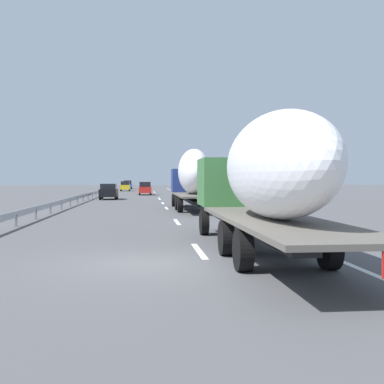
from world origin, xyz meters
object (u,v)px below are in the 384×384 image
object	(u,v)px
road_sign	(199,180)
truck_lead	(192,176)
truck_trailing	(263,176)
car_blue_sedan	(128,185)
car_black_suv	(109,191)
car_yellow_coupe	(125,186)
car_red_compact	(145,188)

from	to	relation	value
road_sign	truck_lead	bearing A→B (deg)	172.08
truck_trailing	road_sign	world-z (taller)	truck_trailing
truck_lead	road_sign	bearing A→B (deg)	-7.92
car_blue_sedan	car_black_suv	size ratio (longest dim) A/B	1.03
car_yellow_coupe	car_black_suv	distance (m)	36.85
truck_lead	truck_trailing	xyz separation A→B (m)	(-20.70, 0.00, -0.11)
car_yellow_coupe	car_red_compact	bearing A→B (deg)	-170.57
car_red_compact	car_black_suv	world-z (taller)	car_red_compact
car_black_suv	truck_trailing	bearing A→B (deg)	-169.15
truck_lead	car_blue_sedan	world-z (taller)	truck_lead
truck_trailing	car_yellow_coupe	distance (m)	76.26
road_sign	car_black_suv	bearing A→B (deg)	110.28
truck_lead	car_black_suv	xyz separation A→B (m)	(18.37, 7.49, -1.57)
car_black_suv	road_sign	distance (m)	11.36
truck_trailing	car_black_suv	world-z (taller)	truck_trailing
truck_trailing	car_yellow_coupe	world-z (taller)	truck_trailing
road_sign	truck_trailing	bearing A→B (deg)	175.87
road_sign	car_yellow_coupe	bearing A→B (deg)	17.30
truck_lead	car_red_compact	xyz separation A→B (m)	(32.80, 3.43, -1.53)
truck_lead	car_yellow_coupe	bearing A→B (deg)	7.38
car_red_compact	road_sign	bearing A→B (deg)	-148.16
truck_trailing	car_black_suv	bearing A→B (deg)	10.85
car_blue_sedan	car_red_compact	world-z (taller)	car_blue_sedan
car_red_compact	car_yellow_coupe	bearing A→B (deg)	9.43
car_yellow_coupe	road_sign	size ratio (longest dim) A/B	1.25
car_blue_sedan	car_black_suv	bearing A→B (deg)	179.81
car_yellow_coupe	road_sign	distance (m)	34.52
car_red_compact	car_black_suv	xyz separation A→B (m)	(-14.43, 4.05, -0.04)
car_black_suv	road_sign	bearing A→B (deg)	-69.72
car_black_suv	road_sign	world-z (taller)	road_sign
car_blue_sedan	road_sign	world-z (taller)	road_sign
car_blue_sedan	truck_lead	bearing A→B (deg)	-174.28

